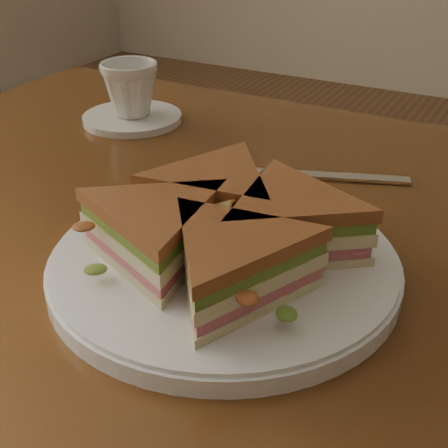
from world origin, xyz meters
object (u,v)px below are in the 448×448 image
plate (224,265)px  coffee_cup (130,89)px  saucer (132,118)px  knife (310,176)px  table (282,324)px  spoon (204,174)px  sandwich_wedges (224,229)px

plate → coffee_cup: bearing=137.0°
saucer → knife: bearing=-11.0°
table → saucer: 0.40m
saucer → coffee_cup: coffee_cup is taller
plate → spoon: plate is taller
saucer → coffee_cup: bearing=0.0°
sandwich_wedges → spoon: bearing=125.2°
plate → knife: (-0.01, 0.23, -0.01)m
sandwich_wedges → saucer: bearing=137.0°
plate → sandwich_wedges: 0.04m
table → sandwich_wedges: bearing=-110.4°
table → coffee_cup: bearing=148.0°
coffee_cup → spoon: bearing=-54.0°
spoon → table: bearing=-17.2°
knife → coffee_cup: size_ratio=2.55×
table → saucer: bearing=148.0°
plate → coffee_cup: (-0.30, 0.28, 0.04)m
coffee_cup → knife: bearing=-32.8°
sandwich_wedges → plate: bearing=0.0°
saucer → plate: bearing=-43.0°
saucer → table: bearing=-32.0°
plate → sandwich_wedges: bearing=180.0°
table → spoon: (-0.15, 0.09, 0.10)m
sandwich_wedges → saucer: size_ratio=2.15×
table → spoon: spoon is taller
table → sandwich_wedges: sandwich_wedges is taller
spoon → knife: (0.11, 0.06, -0.00)m
table → sandwich_wedges: (-0.03, -0.08, 0.14)m
sandwich_wedges → saucer: (-0.30, 0.28, -0.04)m
knife → table: bearing=-96.6°
table → knife: bearing=103.5°
spoon → saucer: size_ratio=1.28×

